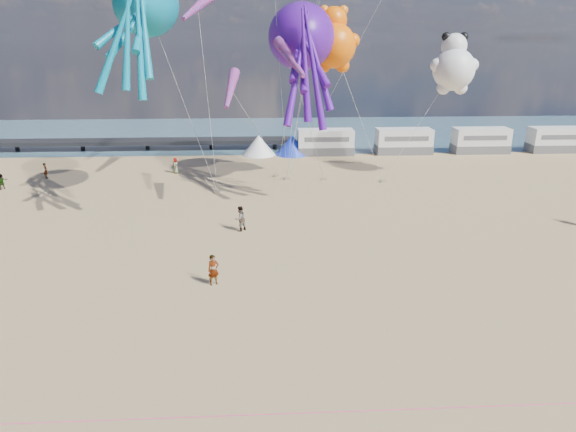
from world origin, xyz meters
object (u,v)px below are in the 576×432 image
object	(u,v)px
tent_blue	(292,145)
kite_teddy_orange	(334,46)
windsock_left	(198,7)
tent_white	(259,145)
sandbag_a	(217,192)
windsock_right	(231,89)
motorhome_3	(556,140)
beachgoer_0	(175,166)
motorhome_1	(404,141)
kite_panda	(454,70)
sandbag_e	(287,178)
sandbag_b	(276,175)
motorhome_2	(481,140)
standing_person	(213,270)
beachgoer_4	(1,181)
motorhome_0	(325,142)
kite_octopus_teal	(146,4)
beachgoer_5	(46,171)
sandbag_c	(383,181)
sandbag_d	(324,179)
beachgoer_1	(240,219)
windsock_mid	(291,58)

from	to	relation	value
tent_blue	kite_teddy_orange	bearing A→B (deg)	-75.71
windsock_left	tent_white	bearing A→B (deg)	84.95
sandbag_a	windsock_right	size ratio (longest dim) A/B	0.10
motorhome_3	beachgoer_0	world-z (taller)	motorhome_3
motorhome_1	kite_panda	distance (m)	14.72
sandbag_e	sandbag_b	bearing A→B (deg)	132.68
motorhome_2	kite_teddy_orange	size ratio (longest dim) A/B	0.96
standing_person	beachgoer_4	size ratio (longest dim) A/B	1.21
motorhome_0	sandbag_e	bearing A→B (deg)	-114.40
motorhome_1	kite_octopus_teal	size ratio (longest dim) A/B	0.58
beachgoer_5	windsock_left	size ratio (longest dim) A/B	0.24
tent_white	sandbag_c	world-z (taller)	tent_white
motorhome_1	beachgoer_5	world-z (taller)	motorhome_1
tent_blue	beachgoer_5	world-z (taller)	tent_blue
sandbag_e	motorhome_3	bearing A→B (deg)	18.67
motorhome_1	windsock_left	xyz separation A→B (m)	(-22.53, -11.91, 14.38)
beachgoer_0	sandbag_d	bearing A→B (deg)	47.73
beachgoer_4	kite_teddy_orange	distance (m)	33.07
tent_white	kite_panda	world-z (taller)	kite_panda
kite_panda	kite_octopus_teal	bearing A→B (deg)	-174.87
tent_white	sandbag_b	bearing A→B (deg)	-80.09
motorhome_2	beachgoer_0	xyz separation A→B (m)	(-35.60, -8.28, -0.70)
motorhome_0	kite_panda	xyz separation A→B (m)	(10.48, -11.62, 8.97)
tent_white	beachgoer_1	world-z (taller)	tent_white
motorhome_3	kite_teddy_orange	distance (m)	33.67
beachgoer_5	kite_panda	distance (m)	40.89
beachgoer_0	kite_panda	size ratio (longest dim) A/B	0.24
motorhome_0	beachgoer_5	bearing A→B (deg)	-161.65
motorhome_0	windsock_right	xyz separation A→B (m)	(-9.98, -19.64, 8.02)
beachgoer_5	windsock_mid	distance (m)	27.67
motorhome_2	standing_person	distance (m)	45.11
kite_octopus_teal	motorhome_1	bearing A→B (deg)	56.35
beachgoer_1	kite_teddy_orange	world-z (taller)	kite_teddy_orange
motorhome_2	standing_person	xyz separation A→B (m)	(-29.51, -34.11, -0.60)
kite_panda	windsock_left	xyz separation A→B (m)	(-23.50, -0.29, 5.40)
kite_octopus_teal	kite_teddy_orange	xyz separation A→B (m)	(15.30, 5.91, -3.11)
motorhome_2	windsock_mid	world-z (taller)	windsock_mid
motorhome_3	sandbag_a	bearing A→B (deg)	-158.50
tent_white	kite_teddy_orange	xyz separation A→B (m)	(7.04, -11.92, 11.42)
tent_white	tent_blue	world-z (taller)	same
beachgoer_1	sandbag_d	xyz separation A→B (m)	(7.72, 13.71, -0.82)
motorhome_0	beachgoer_0	size ratio (longest dim) A/B	4.15
sandbag_a	sandbag_e	bearing A→B (deg)	34.25
sandbag_b	sandbag_c	size ratio (longest dim) A/B	1.00
beachgoer_4	windsock_mid	xyz separation A→B (m)	(26.56, -4.59, 11.02)
motorhome_1	tent_blue	size ratio (longest dim) A/B	1.65
kite_octopus_teal	beachgoer_4	bearing A→B (deg)	-174.05
tent_blue	kite_octopus_teal	world-z (taller)	kite_octopus_teal
sandbag_a	windsock_left	distance (m)	16.30
motorhome_0	sandbag_e	world-z (taller)	motorhome_0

